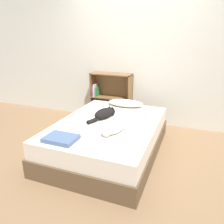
% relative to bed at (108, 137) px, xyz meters
% --- Properties ---
extents(ground_plane, '(8.00, 8.00, 0.00)m').
position_rel_bed_xyz_m(ground_plane, '(0.00, 0.00, -0.23)').
color(ground_plane, '#846647').
extents(wall_back, '(8.00, 0.06, 2.50)m').
position_rel_bed_xyz_m(wall_back, '(0.00, 1.35, 1.02)').
color(wall_back, silver).
rests_on(wall_back, ground_plane).
extents(bed, '(1.37, 1.92, 0.46)m').
position_rel_bed_xyz_m(bed, '(0.00, 0.00, 0.00)').
color(bed, brown).
rests_on(bed, ground_plane).
extents(pillow, '(0.61, 0.30, 0.11)m').
position_rel_bed_xyz_m(pillow, '(-0.00, 0.78, 0.29)').
color(pillow, white).
rests_on(pillow, bed).
extents(cat_light, '(0.28, 0.46, 0.14)m').
position_rel_bed_xyz_m(cat_light, '(0.21, -0.33, 0.30)').
color(cat_light, white).
rests_on(cat_light, bed).
extents(cat_dark, '(0.28, 0.51, 0.15)m').
position_rel_bed_xyz_m(cat_dark, '(-0.10, 0.12, 0.31)').
color(cat_dark, black).
rests_on(cat_dark, bed).
extents(bookshelf, '(0.79, 0.26, 0.93)m').
position_rel_bed_xyz_m(bookshelf, '(-0.45, 1.23, 0.25)').
color(bookshelf, brown).
rests_on(bookshelf, ground_plane).
extents(blanket_fold, '(0.37, 0.27, 0.05)m').
position_rel_bed_xyz_m(blanket_fold, '(-0.29, -0.72, 0.26)').
color(blanket_fold, '#4C668E').
rests_on(blanket_fold, bed).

